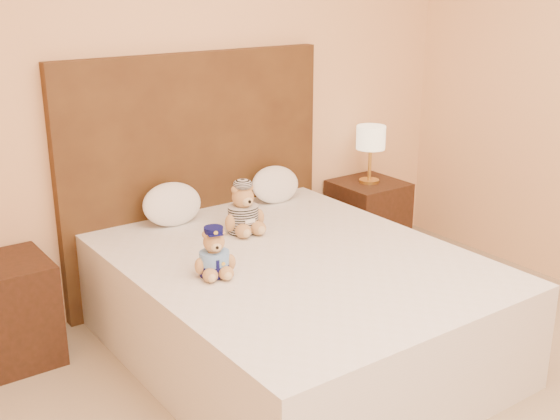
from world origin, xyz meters
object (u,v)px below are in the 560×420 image
Objects in this scene: teddy_prisoner at (243,208)px; nightstand_left at (7,312)px; pillow_left at (172,202)px; teddy_police at (214,252)px; lamp at (371,140)px; bed at (294,306)px; pillow_right at (275,183)px; nightstand_right at (367,219)px.

nightstand_left is at bearing 169.17° from teddy_prisoner.
teddy_police is at bearing -103.10° from pillow_left.
teddy_prisoner is 0.78× the size of pillow_left.
lamp is 1.87m from teddy_police.
teddy_prisoner is at bearing 60.61° from teddy_police.
nightstand_left is at bearing -178.26° from pillow_left.
nightstand_left is at bearing 147.38° from bed.
nightstand_left is 1.59× the size of pillow_right.
teddy_prisoner reaches higher than pillow_left.
pillow_left reaches higher than nightstand_right.
teddy_police is at bearing -131.68° from teddy_prisoner.
pillow_right is at bearing 177.80° from nightstand_right.
nightstand_left is at bearing 180.00° from nightstand_right.
nightstand_left is 1.17m from teddy_police.
nightstand_left is 1.38× the size of lamp.
teddy_prisoner is (-1.26, -0.33, 0.42)m from nightstand_right.
teddy_police is 1.21m from pillow_right.
lamp is (1.25, 0.80, 0.57)m from bed.
bed is 1.48m from nightstand_right.
nightstand_left is at bearing 180.00° from lamp.
lamp is 1.52m from pillow_left.
teddy_prisoner is 0.83× the size of pillow_right.
teddy_police is 0.61m from teddy_prisoner.
lamp is at bearing 32.62° from bed.
teddy_prisoner is at bearing -15.03° from nightstand_left.
nightstand_left is 2.50m from nightstand_right.
nightstand_right is at bearing 0.00° from lamp.
teddy_prisoner is at bearing -165.18° from lamp.
nightstand_left is at bearing -179.00° from pillow_right.
bed is 1.59m from lamp.
lamp reaches higher than pillow_right.
teddy_police is (-1.70, -0.76, 0.40)m from nightstand_right.
bed is 1.03m from pillow_right.
teddy_police is at bearing -155.93° from nightstand_right.
lamp is 1.31m from teddy_prisoner.
lamp is at bearing 0.00° from nightstand_left.
nightstand_left is (-1.25, 0.80, -0.00)m from bed.
teddy_police reaches higher than nightstand_right.
lamp reaches higher than nightstand_right.
teddy_prisoner is at bearing -165.18° from nightstand_right.
nightstand_right is at bearing 40.55° from teddy_police.
pillow_right is at bearing 57.22° from teddy_police.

